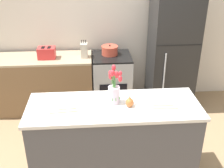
# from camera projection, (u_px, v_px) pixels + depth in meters

# --- Properties ---
(back_wall) EXTENTS (5.20, 0.08, 2.70)m
(back_wall) POSITION_uv_depth(u_px,v_px,m) (104.00, 20.00, 4.51)
(back_wall) COLOR silver
(back_wall) RESTS_ON ground_plane
(kitchen_island) EXTENTS (1.80, 0.66, 0.95)m
(kitchen_island) POSITION_uv_depth(u_px,v_px,m) (114.00, 142.00, 3.11)
(kitchen_island) COLOR #4C4C51
(kitchen_island) RESTS_ON ground_plane
(back_counter) EXTENTS (1.68, 0.60, 0.89)m
(back_counter) POSITION_uv_depth(u_px,v_px,m) (40.00, 84.00, 4.48)
(back_counter) COLOR brown
(back_counter) RESTS_ON ground_plane
(stove_range) EXTENTS (0.60, 0.61, 0.89)m
(stove_range) POSITION_uv_depth(u_px,v_px,m) (112.00, 81.00, 4.56)
(stove_range) COLOR #B2B5B7
(stove_range) RESTS_ON ground_plane
(refrigerator) EXTENTS (0.68, 0.67, 1.85)m
(refrigerator) POSITION_uv_depth(u_px,v_px,m) (172.00, 52.00, 4.41)
(refrigerator) COLOR black
(refrigerator) RESTS_ON ground_plane
(flower_vase) EXTENTS (0.14, 0.16, 0.41)m
(flower_vase) POSITION_uv_depth(u_px,v_px,m) (114.00, 89.00, 2.88)
(flower_vase) COLOR silver
(flower_vase) RESTS_ON kitchen_island
(pear_figurine) EXTENTS (0.08, 0.08, 0.13)m
(pear_figurine) POSITION_uv_depth(u_px,v_px,m) (130.00, 102.00, 2.85)
(pear_figurine) COLOR #C66B33
(pear_figurine) RESTS_ON kitchen_island
(plate_setting_left) EXTENTS (0.32, 0.32, 0.02)m
(plate_setting_left) POSITION_uv_depth(u_px,v_px,m) (65.00, 104.00, 2.89)
(plate_setting_left) COLOR beige
(plate_setting_left) RESTS_ON kitchen_island
(plate_setting_right) EXTENTS (0.32, 0.32, 0.02)m
(plate_setting_right) POSITION_uv_depth(u_px,v_px,m) (161.00, 101.00, 2.96)
(plate_setting_right) COLOR beige
(plate_setting_right) RESTS_ON kitchen_island
(toaster) EXTENTS (0.28, 0.18, 0.17)m
(toaster) POSITION_uv_depth(u_px,v_px,m) (47.00, 53.00, 4.23)
(toaster) COLOR red
(toaster) RESTS_ON back_counter
(cooking_pot) EXTENTS (0.26, 0.26, 0.16)m
(cooking_pot) POSITION_uv_depth(u_px,v_px,m) (110.00, 50.00, 4.38)
(cooking_pot) COLOR #CC4C38
(cooking_pot) RESTS_ON stove_range
(knife_block) EXTENTS (0.10, 0.14, 0.27)m
(knife_block) POSITION_uv_depth(u_px,v_px,m) (84.00, 50.00, 4.26)
(knife_block) COLOR beige
(knife_block) RESTS_ON back_counter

